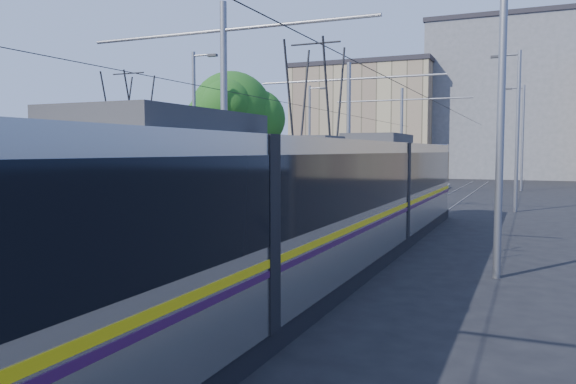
% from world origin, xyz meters
% --- Properties ---
extents(platform, '(4.00, 50.00, 0.30)m').
position_xyz_m(platform, '(0.00, 17.00, 0.15)').
color(platform, gray).
rests_on(platform, ground).
extents(tactile_strip_left, '(0.70, 50.00, 0.01)m').
position_xyz_m(tactile_strip_left, '(-1.45, 17.00, 0.30)').
color(tactile_strip_left, gray).
rests_on(tactile_strip_left, platform).
extents(tactile_strip_right, '(0.70, 50.00, 0.01)m').
position_xyz_m(tactile_strip_right, '(1.45, 17.00, 0.30)').
color(tactile_strip_right, gray).
rests_on(tactile_strip_right, platform).
extents(rails, '(8.71, 70.00, 0.03)m').
position_xyz_m(rails, '(0.00, 17.00, 0.02)').
color(rails, gray).
rests_on(rails, ground).
extents(tram_left, '(2.43, 28.72, 5.50)m').
position_xyz_m(tram_left, '(-3.60, 8.22, 1.71)').
color(tram_left, black).
rests_on(tram_left, ground).
extents(tram_right, '(2.43, 28.97, 5.50)m').
position_xyz_m(tram_right, '(3.60, 5.92, 1.86)').
color(tram_right, black).
rests_on(tram_right, ground).
extents(catenary, '(9.20, 70.00, 7.00)m').
position_xyz_m(catenary, '(0.00, 14.15, 4.52)').
color(catenary, slate).
rests_on(catenary, platform).
extents(street_lamps, '(15.18, 38.22, 8.00)m').
position_xyz_m(street_lamps, '(-0.00, 21.00, 4.18)').
color(street_lamps, slate).
rests_on(street_lamps, ground).
extents(shelter, '(0.82, 1.22, 2.57)m').
position_xyz_m(shelter, '(0.66, 16.10, 1.65)').
color(shelter, black).
rests_on(shelter, platform).
extents(tree, '(5.21, 4.81, 7.57)m').
position_xyz_m(tree, '(-7.29, 22.24, 5.12)').
color(tree, '#382314').
rests_on(tree, ground).
extents(building_left, '(16.32, 12.24, 13.16)m').
position_xyz_m(building_left, '(-10.00, 60.00, 6.59)').
color(building_left, tan).
rests_on(building_left, ground).
extents(building_centre, '(18.36, 14.28, 17.58)m').
position_xyz_m(building_centre, '(6.00, 64.00, 8.80)').
color(building_centre, gray).
rests_on(building_centre, ground).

